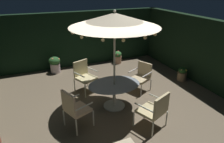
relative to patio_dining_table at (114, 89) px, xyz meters
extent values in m
cube|color=brown|center=(-0.04, 0.04, -0.58)|extent=(7.47, 7.75, 0.02)
cube|color=black|center=(-0.04, 3.77, 0.59)|extent=(7.47, 0.30, 2.32)
cube|color=black|center=(3.54, 0.04, 0.59)|extent=(0.30, 7.75, 2.32)
cylinder|color=silver|center=(0.00, 0.00, -0.56)|extent=(0.64, 0.64, 0.03)
cylinder|color=silver|center=(0.00, 0.00, -0.21)|extent=(0.09, 0.09, 0.71)
ellipsoid|color=#8A949C|center=(0.00, 0.00, 0.16)|extent=(1.52, 1.13, 0.03)
cylinder|color=beige|center=(0.00, 0.00, 0.67)|extent=(0.06, 0.06, 2.49)
cone|color=beige|center=(0.00, 0.00, 1.97)|extent=(2.33, 2.33, 0.34)
sphere|color=beige|center=(0.00, 0.00, 2.18)|extent=(0.07, 0.07, 0.07)
sphere|color=#F9DB8C|center=(1.07, -0.04, 1.73)|extent=(0.08, 0.08, 0.08)
sphere|color=#F9DB8C|center=(0.97, 0.46, 1.73)|extent=(0.08, 0.08, 0.08)
sphere|color=#F9DB8C|center=(0.66, 0.84, 1.73)|extent=(0.08, 0.08, 0.08)
sphere|color=#F9DB8C|center=(0.22, 1.05, 1.73)|extent=(0.08, 0.08, 0.08)
sphere|color=#F9DB8C|center=(-0.22, 1.05, 1.73)|extent=(0.08, 0.08, 0.08)
sphere|color=#F9DB8C|center=(-0.63, 0.87, 1.73)|extent=(0.08, 0.08, 0.08)
sphere|color=#F9DB8C|center=(-0.95, 0.50, 1.73)|extent=(0.08, 0.08, 0.08)
sphere|color=#F9DB8C|center=(-1.07, 0.04, 1.73)|extent=(0.08, 0.08, 0.08)
sphere|color=#F9DB8C|center=(-0.97, -0.45, 1.73)|extent=(0.08, 0.08, 0.08)
sphere|color=#F9DB8C|center=(-0.63, -0.87, 1.73)|extent=(0.08, 0.08, 0.08)
sphere|color=#F9DB8C|center=(-0.24, -1.04, 1.73)|extent=(0.08, 0.08, 0.08)
sphere|color=#F9DB8C|center=(0.28, -1.03, 1.73)|extent=(0.08, 0.08, 0.08)
sphere|color=#F9DB8C|center=(0.66, -0.85, 1.73)|extent=(0.08, 0.08, 0.08)
sphere|color=#F9DB8C|center=(0.96, -0.47, 1.73)|extent=(0.08, 0.08, 0.08)
cylinder|color=silver|center=(1.02, 0.19, -0.37)|extent=(0.04, 0.04, 0.40)
cylinder|color=silver|center=(0.78, 0.68, -0.37)|extent=(0.04, 0.04, 0.40)
cylinder|color=silver|center=(1.53, 0.44, -0.37)|extent=(0.04, 0.04, 0.40)
cylinder|color=silver|center=(1.30, 0.93, -0.37)|extent=(0.04, 0.04, 0.40)
cube|color=#D0B98E|center=(1.16, 0.56, -0.13)|extent=(0.74, 0.72, 0.07)
cube|color=#D0B98E|center=(1.41, 0.68, 0.14)|extent=(0.28, 0.50, 0.47)
cylinder|color=silver|center=(1.28, 0.31, 0.11)|extent=(0.51, 0.27, 0.04)
cylinder|color=silver|center=(1.04, 0.80, 0.11)|extent=(0.51, 0.27, 0.04)
cylinder|color=silver|center=(-0.14, 1.03, -0.34)|extent=(0.04, 0.04, 0.46)
cylinder|color=silver|center=(-0.66, 0.80, -0.34)|extent=(0.04, 0.04, 0.46)
cylinder|color=silver|center=(-0.36, 1.56, -0.34)|extent=(0.04, 0.04, 0.46)
cylinder|color=silver|center=(-0.89, 1.33, -0.34)|extent=(0.04, 0.04, 0.46)
cube|color=beige|center=(-0.51, 1.18, -0.08)|extent=(0.74, 0.74, 0.07)
cube|color=beige|center=(-0.62, 1.43, 0.21)|extent=(0.53, 0.27, 0.51)
cylinder|color=silver|center=(-0.25, 1.29, 0.15)|extent=(0.25, 0.52, 0.04)
cylinder|color=silver|center=(-0.78, 1.06, 0.15)|extent=(0.25, 0.52, 0.04)
cylinder|color=silver|center=(-1.05, -0.14, -0.35)|extent=(0.04, 0.04, 0.45)
cylinder|color=silver|center=(-0.84, -0.64, -0.35)|extent=(0.04, 0.04, 0.45)
cylinder|color=silver|center=(-1.53, -0.34, -0.35)|extent=(0.04, 0.04, 0.45)
cylinder|color=silver|center=(-1.33, -0.84, -0.35)|extent=(0.04, 0.04, 0.45)
cube|color=beige|center=(-1.19, -0.49, -0.08)|extent=(0.68, 0.69, 0.07)
cube|color=beige|center=(-1.42, -0.59, 0.21)|extent=(0.25, 0.51, 0.53)
cylinder|color=silver|center=(-1.29, -0.24, 0.14)|extent=(0.48, 0.23, 0.04)
cylinder|color=silver|center=(-1.08, -0.74, 0.14)|extent=(0.48, 0.23, 0.04)
cylinder|color=silver|center=(0.10, -1.04, -0.36)|extent=(0.04, 0.04, 0.42)
cylinder|color=silver|center=(0.66, -0.80, -0.36)|extent=(0.04, 0.04, 0.42)
cylinder|color=silver|center=(0.32, -1.57, -0.36)|extent=(0.04, 0.04, 0.42)
cylinder|color=silver|center=(0.89, -1.34, -0.36)|extent=(0.04, 0.04, 0.42)
cube|color=beige|center=(0.49, -1.19, -0.12)|extent=(0.77, 0.75, 0.07)
cube|color=beige|center=(0.60, -1.44, 0.17)|extent=(0.56, 0.28, 0.51)
cylinder|color=silver|center=(0.21, -1.30, 0.13)|extent=(0.25, 0.52, 0.04)
cylinder|color=silver|center=(0.77, -1.07, 0.13)|extent=(0.25, 0.52, 0.04)
cylinder|color=tan|center=(1.52, 3.23, -0.41)|extent=(0.36, 0.36, 0.33)
ellipsoid|color=#347233|center=(1.52, 3.23, -0.14)|extent=(0.36, 0.36, 0.25)
sphere|color=red|center=(1.60, 3.25, -0.14)|extent=(0.08, 0.08, 0.08)
sphere|color=red|center=(1.58, 3.32, -0.06)|extent=(0.10, 0.10, 0.10)
sphere|color=red|center=(1.44, 3.31, -0.10)|extent=(0.08, 0.08, 0.08)
sphere|color=red|center=(1.40, 3.24, -0.11)|extent=(0.09, 0.09, 0.09)
sphere|color=#CD2341|center=(1.46, 3.10, -0.12)|extent=(0.07, 0.07, 0.07)
sphere|color=red|center=(1.58, 3.14, -0.10)|extent=(0.07, 0.07, 0.07)
cylinder|color=beige|center=(-1.27, 3.21, -0.38)|extent=(0.39, 0.39, 0.39)
ellipsoid|color=#295829|center=(-1.27, 3.21, -0.06)|extent=(0.45, 0.45, 0.32)
sphere|color=#F07545|center=(-1.10, 3.16, 0.00)|extent=(0.09, 0.09, 0.09)
sphere|color=orange|center=(-1.26, 3.38, 0.01)|extent=(0.07, 0.07, 0.07)
sphere|color=orange|center=(-1.36, 3.31, -0.05)|extent=(0.07, 0.07, 0.07)
sphere|color=#F27A45|center=(-1.34, 3.12, 0.05)|extent=(0.09, 0.09, 0.09)
sphere|color=orange|center=(-1.19, 3.09, -0.04)|extent=(0.09, 0.09, 0.09)
cylinder|color=#866B4B|center=(3.04, 0.66, -0.41)|extent=(0.34, 0.34, 0.32)
ellipsoid|color=#214E1E|center=(3.04, 0.66, -0.16)|extent=(0.32, 0.32, 0.22)
sphere|color=#EFD357|center=(3.12, 0.63, -0.16)|extent=(0.11, 0.11, 0.11)
sphere|color=#E1C057|center=(3.07, 0.73, -0.15)|extent=(0.07, 0.07, 0.07)
sphere|color=#EAC84E|center=(2.96, 0.69, -0.14)|extent=(0.07, 0.07, 0.07)
sphere|color=#E9BD56|center=(2.94, 0.60, -0.12)|extent=(0.08, 0.08, 0.08)
sphere|color=yellow|center=(3.08, 0.54, -0.13)|extent=(0.09, 0.09, 0.09)
camera|label=1|loc=(-2.00, -4.72, 2.81)|focal=32.37mm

